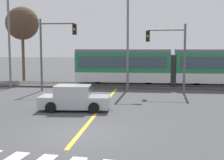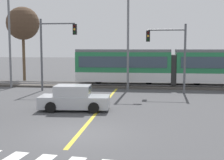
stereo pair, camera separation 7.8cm
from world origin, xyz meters
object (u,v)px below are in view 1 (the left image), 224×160
object	(u,v)px
sedan_crossing	(74,99)
street_lamp_centre	(129,34)
light_rail_tram	(173,66)
street_lamp_west	(11,35)
traffic_light_far_right	(171,48)
bare_tree_far_west	(22,24)
traffic_light_far_left	(53,44)

from	to	relation	value
sedan_crossing	street_lamp_centre	bearing A→B (deg)	74.06
street_lamp_centre	light_rail_tram	bearing A→B (deg)	32.64
street_lamp_west	street_lamp_centre	distance (m)	10.91
light_rail_tram	traffic_light_far_right	distance (m)	4.56
bare_tree_far_west	traffic_light_far_left	bearing A→B (deg)	-52.20
traffic_light_far_left	traffic_light_far_right	distance (m)	10.07
street_lamp_west	light_rail_tram	bearing A→B (deg)	10.22
light_rail_tram	traffic_light_far_left	bearing A→B (deg)	-159.08
traffic_light_far_right	sedan_crossing	bearing A→B (deg)	-128.72
light_rail_tram	street_lamp_centre	xyz separation A→B (m)	(-3.97, -2.54, 2.93)
traffic_light_far_left	street_lamp_west	distance (m)	4.66
traffic_light_far_left	bare_tree_far_west	size ratio (longest dim) A/B	0.75
traffic_light_far_right	street_lamp_west	world-z (taller)	street_lamp_west
sedan_crossing	street_lamp_west	distance (m)	13.11
sedan_crossing	traffic_light_far_right	world-z (taller)	traffic_light_far_right
light_rail_tram	street_lamp_west	xyz separation A→B (m)	(-14.88, -2.68, 2.92)
light_rail_tram	traffic_light_far_right	bearing A→B (deg)	-96.06
light_rail_tram	bare_tree_far_west	distance (m)	17.31
sedan_crossing	street_lamp_west	bearing A→B (deg)	131.50
traffic_light_far_left	street_lamp_west	bearing A→B (deg)	163.04
bare_tree_far_west	light_rail_tram	bearing A→B (deg)	-12.23
light_rail_tram	street_lamp_centre	size ratio (longest dim) A/B	2.08
traffic_light_far_left	street_lamp_centre	xyz separation A→B (m)	(6.54, 1.47, 0.90)
sedan_crossing	bare_tree_far_west	distance (m)	19.18
traffic_light_far_right	street_lamp_west	xyz separation A→B (m)	(-14.43, 1.53, 1.25)
sedan_crossing	street_lamp_centre	size ratio (longest dim) A/B	0.49
traffic_light_far_right	street_lamp_centre	xyz separation A→B (m)	(-3.52, 1.67, 1.26)
sedan_crossing	bare_tree_far_west	bearing A→B (deg)	122.04
light_rail_tram	street_lamp_centre	distance (m)	5.55
street_lamp_centre	bare_tree_far_west	distance (m)	13.89
street_lamp_west	bare_tree_far_west	size ratio (longest dim) A/B	1.06
traffic_light_far_right	bare_tree_far_west	bearing A→B (deg)	154.00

